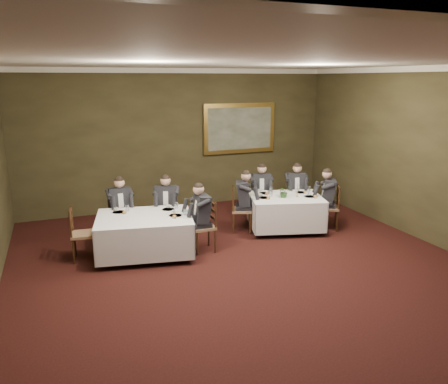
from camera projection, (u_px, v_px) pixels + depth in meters
ground at (265, 287)px, 7.01m from camera, size 10.00×10.00×0.00m
ceiling at (271, 60)px, 6.13m from camera, size 8.00×10.00×0.10m
back_wall at (179, 140)px, 11.08m from camera, size 8.00×0.10×3.50m
crown_molding at (271, 65)px, 6.15m from camera, size 8.00×10.00×0.12m
table_main at (286, 210)px, 9.57m from camera, size 1.83×1.57×0.67m
table_second at (145, 232)px, 8.21m from camera, size 1.98×1.64×0.67m
chair_main_backleft at (260, 208)px, 10.35m from camera, size 0.55×0.54×1.00m
diner_main_backleft at (261, 199)px, 10.28m from camera, size 0.53×0.58×1.35m
chair_main_backright at (295, 207)px, 10.42m from camera, size 0.56×0.54×1.00m
diner_main_backright at (295, 198)px, 10.35m from camera, size 0.54×0.59×1.35m
chair_main_endleft at (241, 219)px, 9.53m from camera, size 0.56×0.57×1.00m
diner_main_endleft at (242, 209)px, 9.47m from camera, size 0.60×0.55×1.35m
chair_main_endright at (329, 216)px, 9.70m from camera, size 0.59×0.59×1.00m
diner_main_endright at (329, 206)px, 9.64m from camera, size 0.62×0.59×1.35m
chair_sec_backleft at (121, 227)px, 9.02m from camera, size 0.47×0.45×1.00m
diner_sec_backleft at (121, 216)px, 8.96m from camera, size 0.44×0.50×1.35m
chair_sec_backright at (167, 224)px, 9.20m from camera, size 0.56×0.54×1.00m
diner_sec_backright at (167, 214)px, 9.13m from camera, size 0.54×0.59×1.35m
chair_sec_endright at (204, 237)px, 8.45m from camera, size 0.42×0.44×1.00m
diner_sec_endright at (203, 225)px, 8.39m from camera, size 0.48×0.42×1.35m
chair_sec_endleft at (84, 245)px, 8.04m from camera, size 0.47×0.48×1.00m
centerpiece at (284, 191)px, 9.40m from camera, size 0.28×0.25×0.28m
candlestick at (298, 190)px, 9.42m from camera, size 0.07×0.07×0.45m
place_setting_table_main at (266, 191)px, 9.80m from camera, size 0.33×0.31×0.14m
place_setting_table_second at (121, 210)px, 8.43m from camera, size 0.33×0.31×0.14m
painting at (240, 128)px, 11.54m from camera, size 2.00×0.09×1.31m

